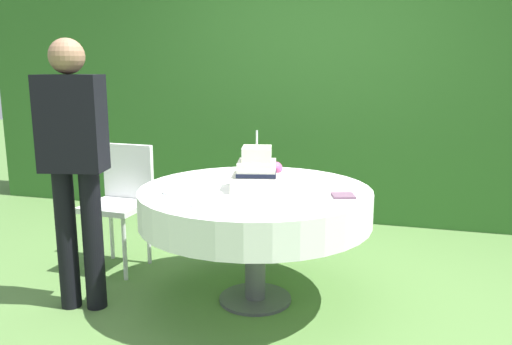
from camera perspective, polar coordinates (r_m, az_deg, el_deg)
name	(u,v)px	position (r m, az deg, el deg)	size (l,w,h in m)	color
ground_plane	(255,300)	(3.33, -0.09, -13.99)	(20.00, 20.00, 0.00)	#547A3D
foliage_hedge	(315,90)	(5.12, 6.58, 9.11)	(6.89, 0.63, 2.45)	#336628
cake_table	(255,205)	(3.11, -0.09, -3.63)	(1.40, 1.40, 0.72)	#4C4C51
wedding_cake	(257,173)	(3.04, 0.17, -0.05)	(0.35, 0.35, 0.35)	silver
serving_plate_near	(202,204)	(2.73, -6.03, -3.49)	(0.13, 0.13, 0.01)	white
serving_plate_far	(314,181)	(3.29, 6.50, -0.91)	(0.15, 0.15, 0.01)	white
serving_plate_left	(175,180)	(3.34, -9.00, -0.80)	(0.12, 0.12, 0.01)	white
serving_plate_right	(174,192)	(3.01, -9.13, -2.16)	(0.13, 0.13, 0.01)	white
napkin_stack	(343,196)	(2.93, 9.68, -2.55)	(0.12, 0.12, 0.01)	#6B4C60
garden_chair	(122,194)	(3.84, -14.71, -2.32)	(0.42, 0.42, 0.89)	white
standing_person	(74,157)	(3.14, -19.58, 1.60)	(0.39, 0.27, 1.60)	black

